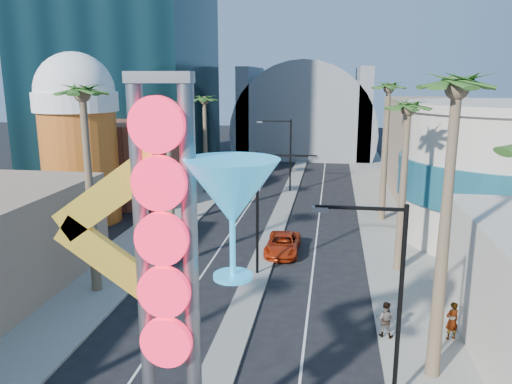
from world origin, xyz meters
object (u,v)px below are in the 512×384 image
at_px(neon_sign, 195,264).
at_px(pedestrian_b, 385,319).
at_px(pedestrian_a, 452,321).
at_px(red_pickup, 283,244).

bearing_deg(neon_sign, pedestrian_b, 57.08).
relative_size(neon_sign, pedestrian_b, 7.11).
height_order(pedestrian_a, pedestrian_b, pedestrian_a).
height_order(neon_sign, pedestrian_a, neon_sign).
relative_size(red_pickup, pedestrian_b, 2.84).
relative_size(neon_sign, red_pickup, 2.51).
relative_size(pedestrian_a, pedestrian_b, 1.08).
height_order(neon_sign, red_pickup, neon_sign).
bearing_deg(red_pickup, pedestrian_b, -61.35).
bearing_deg(red_pickup, neon_sign, -90.78).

